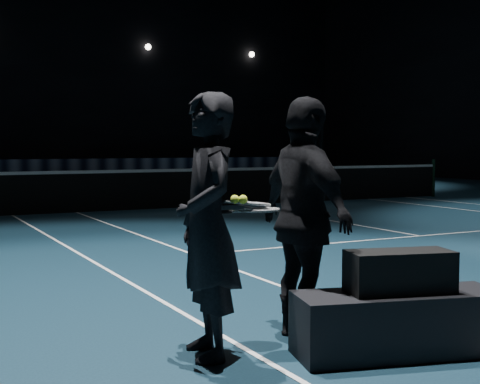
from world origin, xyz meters
The scene contains 16 objects.
floor centered at (0.00, 0.00, 0.00)m, with size 36.00×36.00×0.00m, color black.
wall_back centered at (0.00, 18.00, 5.00)m, with size 30.00×30.00×0.00m, color black.
court_lines centered at (0.00, 0.00, 0.00)m, with size 10.98×23.78×0.01m, color white, non-canonical shape.
net_post_right centered at (6.40, 0.00, 0.55)m, with size 0.10×0.10×1.10m, color black.
net_mesh centered at (0.00, 0.00, 0.45)m, with size 12.80×0.02×0.86m, color black.
net_tape centered at (0.00, 0.00, 0.92)m, with size 12.80×0.03×0.07m, color white.
sponsor_backdrop centered at (0.00, 15.50, 0.45)m, with size 22.00×0.15×0.90m, color black.
fixtures_far centered at (0.00, 17.80, 6.50)m, with size 20.00×0.30×0.30m, color white, non-canonical shape.
player_bench centered at (-4.56, -11.12, 0.23)m, with size 1.51×0.50×0.45m, color black.
racket_bag centered at (-4.56, -11.12, 0.60)m, with size 0.75×0.32×0.30m, color black.
bag_signature centered at (-4.56, -11.28, 0.60)m, with size 0.35×0.00×0.10m, color white.
player_a centered at (-5.80, -10.52, 0.94)m, with size 0.69×0.45×1.88m, color black.
player_b centered at (-4.95, -10.48, 0.94)m, with size 1.10×0.46×1.88m, color black.
racket_lower centered at (-5.35, -10.50, 1.03)m, with size 0.68×0.22×0.03m, color black, non-canonical shape.
racket_upper centered at (-5.40, -10.46, 1.08)m, with size 0.68×0.22×0.03m, color black, non-canonical shape.
tennis_balls centered at (-5.54, -10.50, 1.13)m, with size 0.12×0.10×0.12m, color yellow, non-canonical shape.
Camera 1 is at (-7.77, -14.78, 1.51)m, focal length 50.00 mm.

